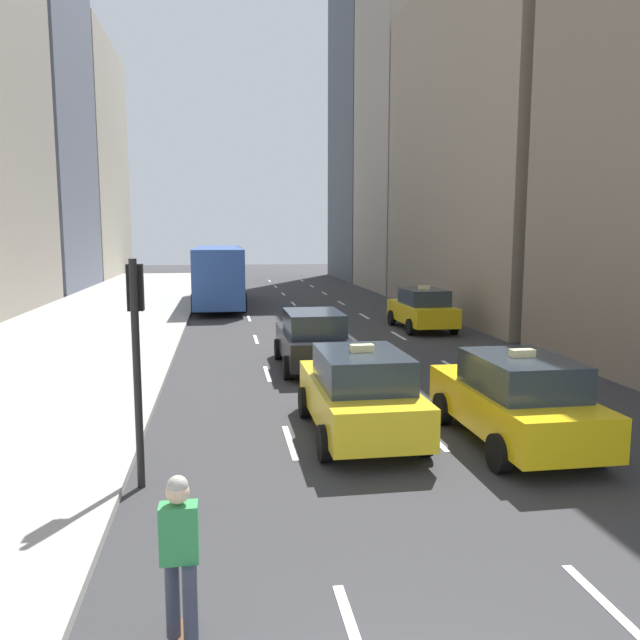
{
  "coord_description": "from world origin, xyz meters",
  "views": [
    {
      "loc": [
        -1.42,
        -3.48,
        3.96
      ],
      "look_at": [
        1.64,
        15.99,
        1.25
      ],
      "focal_mm": 35.0,
      "sensor_mm": 36.0,
      "label": 1
    }
  ],
  "objects": [
    {
      "name": "lane_markings",
      "position": [
        2.6,
        23.0,
        0.01
      ],
      "size": [
        5.72,
        56.0,
        0.01
      ],
      "color": "white",
      "rests_on": "ground"
    },
    {
      "name": "sedan_black_near",
      "position": [
        1.2,
        14.58,
        0.88
      ],
      "size": [
        2.02,
        4.52,
        1.73
      ],
      "color": "black",
      "rests_on": "ground"
    },
    {
      "name": "taxi_lead",
      "position": [
        6.8,
        21.35,
        0.88
      ],
      "size": [
        2.02,
        4.4,
        1.87
      ],
      "color": "yellow",
      "rests_on": "ground"
    },
    {
      "name": "city_bus",
      "position": [
        -1.61,
        31.75,
        1.79
      ],
      "size": [
        2.8,
        11.61,
        3.25
      ],
      "color": "#2D519E",
      "rests_on": "ground"
    },
    {
      "name": "sidewalk_left",
      "position": [
        -7.0,
        27.0,
        0.07
      ],
      "size": [
        8.0,
        66.0,
        0.15
      ],
      "primitive_type": "cube",
      "color": "#9E9E99",
      "rests_on": "ground"
    },
    {
      "name": "taxi_second",
      "position": [
        4.0,
        7.25,
        0.88
      ],
      "size": [
        2.02,
        4.4,
        1.87
      ],
      "color": "yellow",
      "rests_on": "ground"
    },
    {
      "name": "building_row_right",
      "position": [
        12.0,
        33.94,
        11.52
      ],
      "size": [
        6.0,
        56.48,
        31.84
      ],
      "color": "gray",
      "rests_on": "ground"
    },
    {
      "name": "skateboarder",
      "position": [
        -1.87,
        2.17,
        0.96
      ],
      "size": [
        0.36,
        0.8,
        1.75
      ],
      "color": "brown",
      "rests_on": "ground"
    },
    {
      "name": "traffic_light_pole",
      "position": [
        -2.75,
        6.33,
        2.41
      ],
      "size": [
        0.24,
        0.42,
        3.6
      ],
      "color": "black",
      "rests_on": "ground"
    },
    {
      "name": "taxi_third",
      "position": [
        1.2,
        8.19,
        0.88
      ],
      "size": [
        2.02,
        4.4,
        1.87
      ],
      "color": "yellow",
      "rests_on": "ground"
    }
  ]
}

